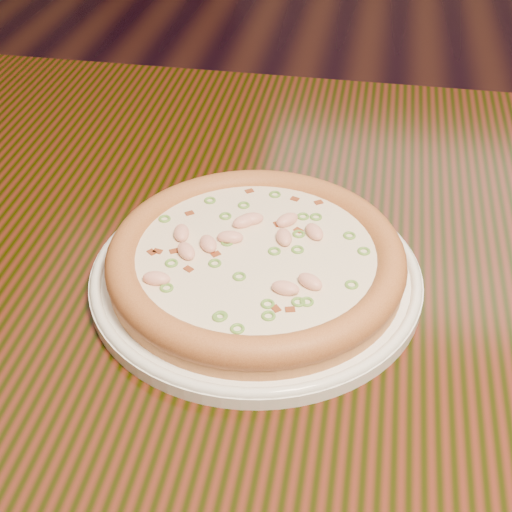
# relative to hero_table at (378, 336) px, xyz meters

# --- Properties ---
(ground) EXTENTS (9.00, 9.00, 0.00)m
(ground) POSITION_rel_hero_table_xyz_m (0.29, 0.73, -0.65)
(ground) COLOR black
(hero_table) EXTENTS (1.20, 0.80, 0.75)m
(hero_table) POSITION_rel_hero_table_xyz_m (0.00, 0.00, 0.00)
(hero_table) COLOR black
(hero_table) RESTS_ON ground
(plate) EXTENTS (0.30, 0.30, 0.02)m
(plate) POSITION_rel_hero_table_xyz_m (-0.12, -0.05, 0.11)
(plate) COLOR white
(plate) RESTS_ON hero_table
(pizza) EXTENTS (0.27, 0.27, 0.03)m
(pizza) POSITION_rel_hero_table_xyz_m (-0.12, -0.05, 0.13)
(pizza) COLOR #BF803E
(pizza) RESTS_ON plate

